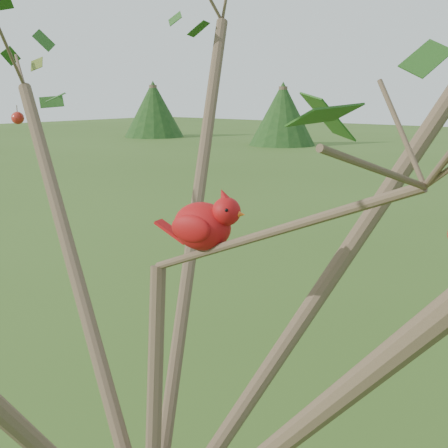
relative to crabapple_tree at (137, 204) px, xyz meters
name	(u,v)px	position (x,y,z in m)	size (l,w,h in m)	color
crabapple_tree	(137,204)	(0.00, 0.00, 0.00)	(2.35, 2.05, 2.95)	#463526
cardinal	(205,224)	(0.07, 0.11, -0.05)	(0.21, 0.12, 0.14)	#A50E11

